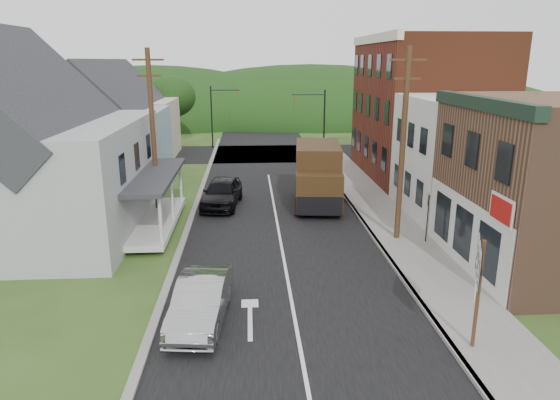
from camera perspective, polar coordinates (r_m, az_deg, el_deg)
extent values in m
plane|color=#2D4719|center=(20.59, 0.72, -8.33)|extent=(120.00, 120.00, 0.00)
cube|color=black|center=(29.98, -0.72, -0.53)|extent=(9.00, 90.00, 0.02)
cube|color=black|center=(46.53, -1.80, 5.33)|extent=(60.00, 9.00, 0.02)
cube|color=slate|center=(28.95, 11.23, -1.28)|extent=(2.80, 55.00, 0.15)
cube|color=slate|center=(28.64, 8.62, -1.34)|extent=(0.20, 55.00, 0.15)
cube|color=slate|center=(28.19, -9.99, -1.71)|extent=(0.30, 55.00, 0.12)
cube|color=silver|center=(29.62, 21.99, 4.58)|extent=(8.00, 7.00, 6.50)
cube|color=#5F2A16|center=(38.10, 16.19, 10.01)|extent=(8.00, 12.00, 10.00)
cube|color=#A4A7A9|center=(27.49, -26.14, 2.25)|extent=(10.00, 12.00, 5.50)
cube|color=#86A7B7|center=(37.46, -18.45, 5.87)|extent=(7.00, 8.00, 5.00)
cube|color=beige|center=(46.24, -16.31, 7.78)|extent=(7.00, 8.00, 5.00)
cylinder|color=#472D19|center=(23.65, 13.83, 5.80)|extent=(0.26, 0.26, 9.00)
cube|color=#472D19|center=(23.33, 14.47, 15.27)|extent=(1.60, 0.10, 0.10)
cube|color=#472D19|center=(23.35, 14.33, 13.31)|extent=(1.20, 0.10, 0.10)
cylinder|color=#472D19|center=(27.49, -14.30, 7.10)|extent=(0.26, 0.26, 9.00)
cube|color=#472D19|center=(27.22, -14.87, 15.24)|extent=(1.60, 0.10, 0.10)
cube|color=#472D19|center=(27.23, -14.74, 13.56)|extent=(1.20, 0.10, 0.10)
cylinder|color=black|center=(43.07, 5.06, 8.47)|extent=(0.14, 0.14, 6.00)
cylinder|color=black|center=(42.63, 3.25, 11.95)|extent=(2.80, 0.10, 0.10)
imported|color=olive|center=(42.56, 1.60, 11.01)|extent=(0.16, 0.20, 1.00)
cylinder|color=black|center=(49.66, -7.81, 9.35)|extent=(0.14, 0.14, 6.00)
cylinder|color=black|center=(49.37, -6.27, 12.39)|extent=(2.80, 0.10, 0.10)
imported|color=olive|center=(49.38, -4.83, 11.62)|extent=(0.16, 0.20, 1.00)
cylinder|color=#382616|center=(42.96, -27.86, 5.87)|extent=(0.36, 0.36, 4.76)
ellipsoid|color=black|center=(42.60, -28.48, 10.59)|extent=(5.80, 5.80, 4.93)
cylinder|color=#382616|center=(51.70, -12.13, 8.23)|extent=(0.36, 0.36, 3.92)
ellipsoid|color=black|center=(51.42, -12.32, 11.48)|extent=(4.80, 4.80, 4.08)
ellipsoid|color=black|center=(74.23, -2.52, 9.22)|extent=(90.00, 30.00, 16.00)
imported|color=#9D9DA2|center=(16.91, -9.01, -11.39)|extent=(2.01, 4.62, 1.48)
imported|color=black|center=(29.60, -6.66, 0.84)|extent=(2.61, 5.16, 1.69)
cube|color=#321F0D|center=(30.23, 4.31, 3.38)|extent=(3.05, 5.15, 3.24)
cube|color=#321F0D|center=(27.54, 4.49, 0.95)|extent=(2.73, 2.04, 2.12)
cube|color=black|center=(27.54, 4.51, 2.87)|extent=(2.47, 1.57, 0.06)
cube|color=black|center=(26.77, 4.54, -0.72)|extent=(2.46, 0.42, 1.00)
cylinder|color=black|center=(27.86, 2.03, -0.74)|extent=(0.41, 1.03, 1.00)
cylinder|color=black|center=(27.96, 6.84, -0.78)|extent=(0.41, 1.03, 1.00)
cylinder|color=black|center=(32.17, 2.07, 1.52)|extent=(0.41, 1.03, 1.00)
cylinder|color=black|center=(32.25, 6.24, 1.47)|extent=(0.41, 1.03, 1.00)
cube|color=#472D19|center=(15.80, 21.70, -10.03)|extent=(0.14, 0.14, 3.36)
cube|color=black|center=(15.38, 21.88, -6.46)|extent=(0.78, 1.78, 0.08)
cube|color=white|center=(14.60, 21.99, -5.83)|extent=(0.22, 0.49, 0.21)
cube|color=white|center=(14.76, 21.82, -7.39)|extent=(0.24, 0.54, 0.53)
cube|color=white|center=(14.93, 21.65, -8.92)|extent=(0.22, 0.49, 0.27)
cube|color=white|center=(15.23, 21.90, -4.94)|extent=(0.22, 0.49, 0.21)
cube|color=white|center=(15.38, 21.74, -6.44)|extent=(0.24, 0.54, 0.53)
cube|color=white|center=(15.54, 21.58, -7.92)|extent=(0.22, 0.49, 0.27)
cube|color=white|center=(15.87, 21.82, -4.12)|extent=(0.22, 0.49, 0.21)
cube|color=white|center=(16.01, 21.66, -5.57)|extent=(0.24, 0.54, 0.53)
cube|color=white|center=(16.16, 21.51, -7.00)|extent=(0.22, 0.49, 0.27)
cube|color=white|center=(15.75, 21.38, -9.68)|extent=(0.19, 0.41, 0.53)
cylinder|color=black|center=(24.18, 16.49, -2.03)|extent=(0.07, 0.07, 2.27)
cube|color=black|center=(23.90, 16.53, 0.12)|extent=(0.23, 0.63, 0.67)
cube|color=#D5C00B|center=(23.91, 16.56, 0.12)|extent=(0.22, 0.57, 0.60)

